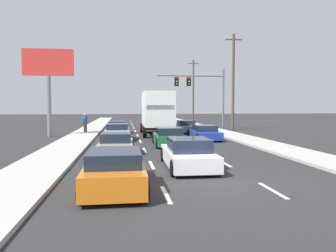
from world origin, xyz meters
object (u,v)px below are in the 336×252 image
(car_white, at_px, (188,154))
(box_truck, at_px, (156,112))
(car_gray, at_px, (186,127))
(pedestrian_near_corner, at_px, (85,123))
(car_orange, at_px, (115,170))
(utility_pole_far, at_px, (193,90))
(car_black, at_px, (117,128))
(car_green, at_px, (169,137))
(utility_pole_mid, at_px, (233,81))
(car_silver, at_px, (117,132))
(car_blue, at_px, (204,133))
(traffic_signal_mast, at_px, (197,86))
(roadside_billboard, at_px, (48,74))
(car_tan, at_px, (116,145))

(car_white, bearing_deg, box_truck, 89.30)
(car_gray, bearing_deg, pedestrian_near_corner, -178.68)
(car_orange, bearing_deg, utility_pole_far, 74.57)
(pedestrian_near_corner, bearing_deg, car_gray, 1.32)
(car_black, xyz_separation_m, car_orange, (0.32, -21.49, 0.06))
(car_green, distance_m, utility_pole_mid, 15.83)
(utility_pole_mid, relative_size, pedestrian_near_corner, 5.68)
(car_silver, height_order, car_blue, car_silver)
(car_silver, height_order, pedestrian_near_corner, pedestrian_near_corner)
(car_gray, bearing_deg, car_black, -176.02)
(traffic_signal_mast, relative_size, roadside_billboard, 1.00)
(car_white, bearing_deg, utility_pole_far, 77.53)
(car_silver, distance_m, car_orange, 15.29)
(car_green, xyz_separation_m, pedestrian_near_corner, (-6.66, 10.61, 0.48))
(car_green, height_order, car_gray, car_green)
(car_orange, xyz_separation_m, utility_pole_mid, (12.00, 23.50, 4.69))
(car_black, relative_size, traffic_signal_mast, 0.59)
(car_orange, height_order, roadside_billboard, roadside_billboard)
(pedestrian_near_corner, bearing_deg, car_black, -4.73)
(car_orange, height_order, utility_pole_mid, utility_pole_mid)
(utility_pole_far, bearing_deg, car_blue, -100.41)
(box_truck, height_order, car_white, box_truck)
(car_silver, distance_m, car_green, 5.43)
(car_gray, relative_size, utility_pole_mid, 0.45)
(utility_pole_far, height_order, pedestrian_near_corner, utility_pole_far)
(car_white, height_order, traffic_signal_mast, traffic_signal_mast)
(roadside_billboard, bearing_deg, car_green, -38.59)
(car_green, bearing_deg, car_blue, 45.45)
(car_orange, height_order, box_truck, box_truck)
(car_silver, bearing_deg, car_orange, -89.33)
(traffic_signal_mast, height_order, pedestrian_near_corner, traffic_signal_mast)
(traffic_signal_mast, distance_m, utility_pole_far, 17.77)
(car_tan, bearing_deg, roadside_billboard, 117.95)
(car_black, height_order, car_tan, car_tan)
(car_silver, relative_size, car_gray, 0.91)
(car_gray, bearing_deg, utility_pole_mid, 15.62)
(box_truck, relative_size, traffic_signal_mast, 1.11)
(car_black, distance_m, roadside_billboard, 8.00)
(car_gray, xyz_separation_m, utility_pole_mid, (5.44, 1.52, 4.75))
(car_white, bearing_deg, roadside_billboard, 120.42)
(car_tan, bearing_deg, car_gray, 65.27)
(car_green, relative_size, car_blue, 0.93)
(utility_pole_far, bearing_deg, traffic_signal_mast, -101.01)
(car_gray, distance_m, car_blue, 7.53)
(car_tan, distance_m, utility_pole_mid, 20.63)
(car_blue, xyz_separation_m, utility_pole_mid, (5.42, 9.05, 4.76))
(car_silver, bearing_deg, traffic_signal_mast, 48.95)
(traffic_signal_mast, distance_m, roadside_billboard, 15.75)
(car_black, bearing_deg, car_silver, -88.64)
(traffic_signal_mast, bearing_deg, utility_pole_mid, -23.31)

